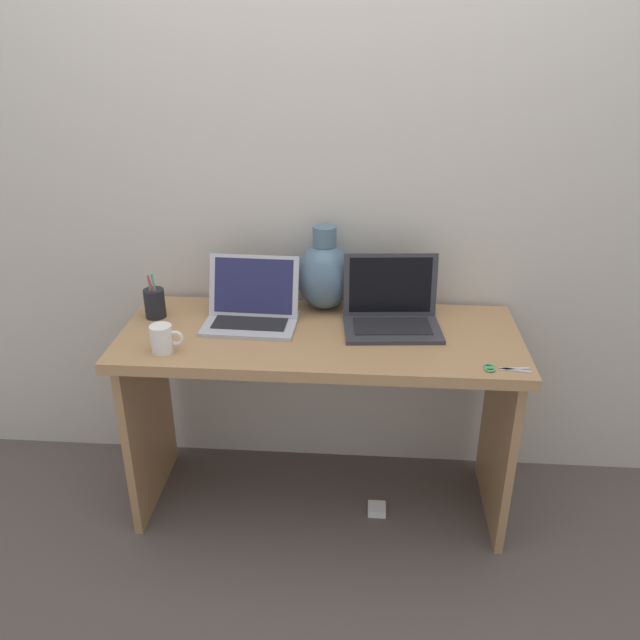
{
  "coord_description": "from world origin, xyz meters",
  "views": [
    {
      "loc": [
        0.15,
        -2.04,
        1.77
      ],
      "look_at": [
        0.0,
        0.0,
        0.81
      ],
      "focal_mm": 36.11,
      "sensor_mm": 36.0,
      "label": 1
    }
  ],
  "objects_px": {
    "green_vase": "(324,274)",
    "power_brick": "(377,509)",
    "laptop_right": "(391,308)",
    "coffee_mug": "(162,339)",
    "scissors": "(498,368)",
    "pen_cup": "(155,303)",
    "laptop_left": "(252,306)"
  },
  "relations": [
    {
      "from": "scissors",
      "to": "laptop_left",
      "type": "bearing_deg",
      "value": 160.47
    },
    {
      "from": "laptop_left",
      "to": "laptop_right",
      "type": "relative_size",
      "value": 0.94
    },
    {
      "from": "laptop_left",
      "to": "power_brick",
      "type": "xyz_separation_m",
      "value": [
        0.48,
        -0.13,
        -0.8
      ]
    },
    {
      "from": "laptop_right",
      "to": "coffee_mug",
      "type": "relative_size",
      "value": 3.21
    },
    {
      "from": "green_vase",
      "to": "coffee_mug",
      "type": "relative_size",
      "value": 2.88
    },
    {
      "from": "scissors",
      "to": "power_brick",
      "type": "relative_size",
      "value": 2.1
    },
    {
      "from": "laptop_right",
      "to": "pen_cup",
      "type": "bearing_deg",
      "value": -179.95
    },
    {
      "from": "laptop_left",
      "to": "pen_cup",
      "type": "relative_size",
      "value": 1.91
    },
    {
      "from": "laptop_right",
      "to": "pen_cup",
      "type": "xyz_separation_m",
      "value": [
        -0.87,
        -0.0,
        -0.01
      ]
    },
    {
      "from": "green_vase",
      "to": "power_brick",
      "type": "height_order",
      "value": "green_vase"
    },
    {
      "from": "laptop_left",
      "to": "laptop_right",
      "type": "xyz_separation_m",
      "value": [
        0.51,
        0.01,
        0.0
      ]
    },
    {
      "from": "pen_cup",
      "to": "power_brick",
      "type": "bearing_deg",
      "value": -9.69
    },
    {
      "from": "laptop_left",
      "to": "coffee_mug",
      "type": "bearing_deg",
      "value": -134.95
    },
    {
      "from": "scissors",
      "to": "power_brick",
      "type": "distance_m",
      "value": 0.84
    },
    {
      "from": "laptop_right",
      "to": "power_brick",
      "type": "distance_m",
      "value": 0.82
    },
    {
      "from": "laptop_left",
      "to": "pen_cup",
      "type": "distance_m",
      "value": 0.37
    },
    {
      "from": "coffee_mug",
      "to": "scissors",
      "type": "xyz_separation_m",
      "value": [
        1.1,
        -0.04,
        -0.04
      ]
    },
    {
      "from": "green_vase",
      "to": "scissors",
      "type": "distance_m",
      "value": 0.75
    },
    {
      "from": "laptop_left",
      "to": "green_vase",
      "type": "xyz_separation_m",
      "value": [
        0.25,
        0.15,
        0.08
      ]
    },
    {
      "from": "green_vase",
      "to": "laptop_left",
      "type": "bearing_deg",
      "value": -150.0
    },
    {
      "from": "laptop_left",
      "to": "scissors",
      "type": "xyz_separation_m",
      "value": [
        0.84,
        -0.3,
        -0.06
      ]
    },
    {
      "from": "pen_cup",
      "to": "laptop_right",
      "type": "bearing_deg",
      "value": 0.05
    },
    {
      "from": "scissors",
      "to": "power_brick",
      "type": "bearing_deg",
      "value": 155.23
    },
    {
      "from": "laptop_right",
      "to": "coffee_mug",
      "type": "distance_m",
      "value": 0.81
    },
    {
      "from": "laptop_right",
      "to": "power_brick",
      "type": "bearing_deg",
      "value": -98.79
    },
    {
      "from": "pen_cup",
      "to": "green_vase",
      "type": "bearing_deg",
      "value": 12.24
    },
    {
      "from": "laptop_left",
      "to": "laptop_right",
      "type": "distance_m",
      "value": 0.51
    },
    {
      "from": "coffee_mug",
      "to": "pen_cup",
      "type": "distance_m",
      "value": 0.29
    },
    {
      "from": "laptop_right",
      "to": "scissors",
      "type": "height_order",
      "value": "laptop_right"
    },
    {
      "from": "pen_cup",
      "to": "scissors",
      "type": "bearing_deg",
      "value": -14.4
    },
    {
      "from": "green_vase",
      "to": "laptop_right",
      "type": "bearing_deg",
      "value": -28.07
    },
    {
      "from": "coffee_mug",
      "to": "scissors",
      "type": "height_order",
      "value": "coffee_mug"
    }
  ]
}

